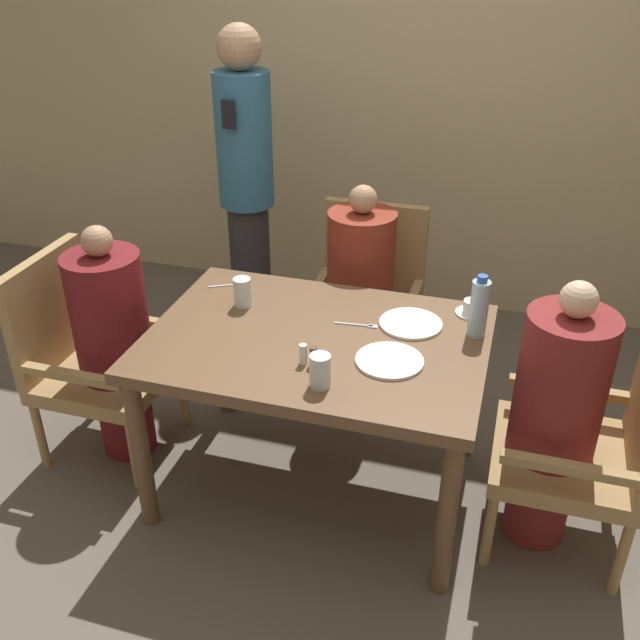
{
  "coord_description": "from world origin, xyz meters",
  "views": [
    {
      "loc": [
        0.69,
        -2.25,
        2.17
      ],
      "look_at": [
        0.0,
        0.05,
        0.8
      ],
      "focal_mm": 40.0,
      "sensor_mm": 36.0,
      "label": 1
    }
  ],
  "objects_px": {
    "standing_host": "(246,183)",
    "water_bottle": "(479,308)",
    "diner_in_left_chair": "(114,343)",
    "plate_main_left": "(411,324)",
    "chair_left_side": "(87,353)",
    "teacup_with_saucer": "(472,309)",
    "glass_tall_mid": "(320,371)",
    "chair_right_side": "(593,442)",
    "diner_in_far_chair": "(360,295)",
    "glass_tall_near": "(242,292)",
    "chair_far_side": "(367,297)",
    "plate_main_right": "(389,361)",
    "diner_in_right_chair": "(555,416)"
  },
  "relations": [
    {
      "from": "chair_left_side",
      "to": "teacup_with_saucer",
      "type": "distance_m",
      "value": 1.68
    },
    {
      "from": "chair_far_side",
      "to": "diner_in_right_chair",
      "type": "height_order",
      "value": "diner_in_right_chair"
    },
    {
      "from": "diner_in_far_chair",
      "to": "glass_tall_near",
      "type": "distance_m",
      "value": 0.71
    },
    {
      "from": "diner_in_left_chair",
      "to": "diner_in_right_chair",
      "type": "xyz_separation_m",
      "value": [
        1.83,
        0.0,
        0.01
      ]
    },
    {
      "from": "plate_main_left",
      "to": "teacup_with_saucer",
      "type": "height_order",
      "value": "teacup_with_saucer"
    },
    {
      "from": "chair_left_side",
      "to": "plate_main_left",
      "type": "xyz_separation_m",
      "value": [
        1.39,
        0.2,
        0.27
      ]
    },
    {
      "from": "glass_tall_mid",
      "to": "chair_far_side",
      "type": "bearing_deg",
      "value": 95.16
    },
    {
      "from": "glass_tall_mid",
      "to": "plate_main_right",
      "type": "bearing_deg",
      "value": 47.23
    },
    {
      "from": "diner_in_left_chair",
      "to": "plate_main_right",
      "type": "distance_m",
      "value": 1.24
    },
    {
      "from": "standing_host",
      "to": "chair_right_side",
      "type": "bearing_deg",
      "value": -32.34
    },
    {
      "from": "diner_in_right_chair",
      "to": "water_bottle",
      "type": "relative_size",
      "value": 4.42
    },
    {
      "from": "chair_right_side",
      "to": "glass_tall_near",
      "type": "height_order",
      "value": "chair_right_side"
    },
    {
      "from": "diner_in_left_chair",
      "to": "diner_in_far_chair",
      "type": "distance_m",
      "value": 1.16
    },
    {
      "from": "diner_in_left_chair",
      "to": "diner_in_far_chair",
      "type": "bearing_deg",
      "value": 38.27
    },
    {
      "from": "chair_right_side",
      "to": "glass_tall_mid",
      "type": "relative_size",
      "value": 7.59
    },
    {
      "from": "chair_left_side",
      "to": "diner_in_right_chair",
      "type": "xyz_separation_m",
      "value": [
        1.98,
        0.0,
        0.09
      ]
    },
    {
      "from": "chair_far_side",
      "to": "glass_tall_near",
      "type": "distance_m",
      "value": 0.87
    },
    {
      "from": "standing_host",
      "to": "water_bottle",
      "type": "distance_m",
      "value": 1.63
    },
    {
      "from": "chair_left_side",
      "to": "diner_in_left_chair",
      "type": "relative_size",
      "value": 0.84
    },
    {
      "from": "chair_right_side",
      "to": "glass_tall_mid",
      "type": "xyz_separation_m",
      "value": [
        -0.96,
        -0.31,
        0.33
      ]
    },
    {
      "from": "chair_far_side",
      "to": "diner_in_right_chair",
      "type": "bearing_deg",
      "value": -43.6
    },
    {
      "from": "diner_in_right_chair",
      "to": "glass_tall_near",
      "type": "bearing_deg",
      "value": 172.99
    },
    {
      "from": "glass_tall_near",
      "to": "plate_main_right",
      "type": "bearing_deg",
      "value": -20.47
    },
    {
      "from": "chair_right_side",
      "to": "glass_tall_mid",
      "type": "distance_m",
      "value": 1.06
    },
    {
      "from": "diner_in_right_chair",
      "to": "teacup_with_saucer",
      "type": "bearing_deg",
      "value": 135.4
    },
    {
      "from": "teacup_with_saucer",
      "to": "glass_tall_mid",
      "type": "distance_m",
      "value": 0.8
    },
    {
      "from": "diner_in_far_chair",
      "to": "water_bottle",
      "type": "height_order",
      "value": "diner_in_far_chair"
    },
    {
      "from": "plate_main_right",
      "to": "glass_tall_mid",
      "type": "relative_size",
      "value": 2.05
    },
    {
      "from": "plate_main_right",
      "to": "teacup_with_saucer",
      "type": "height_order",
      "value": "teacup_with_saucer"
    },
    {
      "from": "chair_far_side",
      "to": "diner_in_far_chair",
      "type": "relative_size",
      "value": 0.83
    },
    {
      "from": "water_bottle",
      "to": "glass_tall_mid",
      "type": "relative_size",
      "value": 2.07
    },
    {
      "from": "diner_in_left_chair",
      "to": "glass_tall_near",
      "type": "bearing_deg",
      "value": 16.1
    },
    {
      "from": "glass_tall_near",
      "to": "glass_tall_mid",
      "type": "height_order",
      "value": "same"
    },
    {
      "from": "diner_in_left_chair",
      "to": "standing_host",
      "type": "bearing_deg",
      "value": 81.19
    },
    {
      "from": "chair_left_side",
      "to": "chair_far_side",
      "type": "xyz_separation_m",
      "value": [
        1.06,
        0.87,
        0.0
      ]
    },
    {
      "from": "diner_in_far_chair",
      "to": "glass_tall_near",
      "type": "relative_size",
      "value": 9.15
    },
    {
      "from": "diner_in_far_chair",
      "to": "plate_main_left",
      "type": "bearing_deg",
      "value": -57.78
    },
    {
      "from": "diner_in_far_chair",
      "to": "standing_host",
      "type": "bearing_deg",
      "value": 150.39
    },
    {
      "from": "diner_in_right_chair",
      "to": "teacup_with_saucer",
      "type": "height_order",
      "value": "diner_in_right_chair"
    },
    {
      "from": "chair_far_side",
      "to": "plate_main_right",
      "type": "bearing_deg",
      "value": -72.41
    },
    {
      "from": "diner_in_left_chair",
      "to": "glass_tall_near",
      "type": "distance_m",
      "value": 0.62
    },
    {
      "from": "diner_in_left_chair",
      "to": "glass_tall_near",
      "type": "xyz_separation_m",
      "value": [
        0.55,
        0.16,
        0.25
      ]
    },
    {
      "from": "diner_in_left_chair",
      "to": "standing_host",
      "type": "height_order",
      "value": "standing_host"
    },
    {
      "from": "chair_left_side",
      "to": "glass_tall_mid",
      "type": "bearing_deg",
      "value": -14.81
    },
    {
      "from": "plate_main_left",
      "to": "water_bottle",
      "type": "distance_m",
      "value": 0.28
    },
    {
      "from": "chair_left_side",
      "to": "chair_right_side",
      "type": "distance_m",
      "value": 2.13
    },
    {
      "from": "standing_host",
      "to": "glass_tall_mid",
      "type": "relative_size",
      "value": 14.03
    },
    {
      "from": "diner_in_left_chair",
      "to": "plate_main_left",
      "type": "relative_size",
      "value": 4.4
    },
    {
      "from": "chair_far_side",
      "to": "standing_host",
      "type": "distance_m",
      "value": 0.9
    },
    {
      "from": "diner_in_left_chair",
      "to": "glass_tall_near",
      "type": "relative_size",
      "value": 8.99
    }
  ]
}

